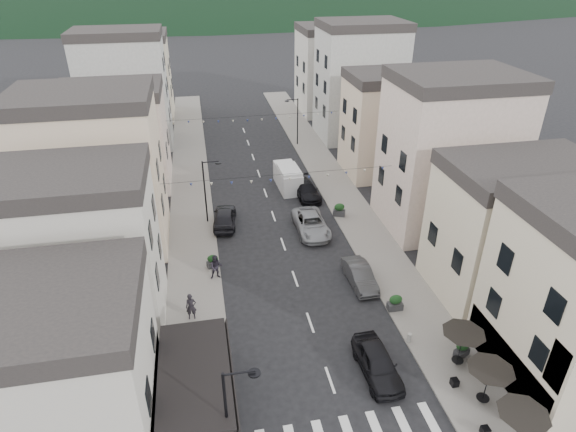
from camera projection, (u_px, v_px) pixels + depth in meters
name	position (u px, v px, depth m)	size (l,w,h in m)	color
sidewalk_left	(191.00, 194.00, 48.90)	(4.00, 76.00, 0.12)	slate
sidewalk_right	(333.00, 183.00, 51.39)	(4.00, 76.00, 0.12)	slate
boutique_building	(19.00, 385.00, 22.46)	(12.00, 8.00, 8.00)	beige
boutique_awning	(199.00, 373.00, 24.26)	(3.77, 7.50, 3.28)	black
buildings_row_left	(116.00, 123.00, 49.74)	(10.20, 54.16, 14.00)	beige
buildings_row_right	(385.00, 109.00, 53.48)	(10.20, 54.16, 14.50)	beige
cafe_terrace	(490.00, 373.00, 25.23)	(2.50, 8.10, 2.53)	black
streetlamp_left_near	(232.00, 409.00, 21.64)	(1.70, 0.56, 6.00)	black
streetlamp_left_far	(208.00, 185.00, 42.26)	(1.70, 0.56, 6.00)	black
streetlamp_right_far	(295.00, 117.00, 59.66)	(1.70, 0.56, 6.00)	black
bollards	(333.00, 382.00, 27.20)	(11.66, 10.26, 0.60)	gray
bunting_near	(281.00, 178.00, 38.85)	(19.00, 0.28, 0.62)	black
bunting_far	(255.00, 119.00, 52.60)	(19.00, 0.28, 0.62)	black
parked_car_a	(377.00, 363.00, 27.91)	(1.91, 4.76, 1.62)	black
parked_car_b	(360.00, 275.00, 35.58)	(1.55, 4.44, 1.46)	#343437
parked_car_c	(311.00, 224.00, 42.17)	(2.62, 5.69, 1.58)	gray
parked_car_d	(306.00, 190.00, 48.22)	(2.09, 5.14, 1.49)	black
parked_car_e	(225.00, 217.00, 43.19)	(1.96, 4.87, 1.66)	black
delivery_van	(288.00, 177.00, 49.85)	(2.27, 5.21, 2.45)	silver
pedestrian_a	(191.00, 307.00, 31.89)	(0.70, 0.46, 1.93)	black
pedestrian_b	(216.00, 267.00, 35.86)	(0.96, 0.74, 1.97)	black
planter_la	(222.00, 349.00, 29.09)	(1.15, 0.91, 1.13)	#323234
planter_lb	(213.00, 261.00, 37.39)	(1.05, 0.77, 1.05)	#2F2F32
planter_ra	(462.00, 349.00, 29.14)	(1.08, 0.85, 1.06)	#28282B
planter_rb	(395.00, 303.00, 32.89)	(1.05, 0.59, 1.16)	#303032
planter_rc	(339.00, 210.00, 44.60)	(1.25, 0.98, 1.24)	#303033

